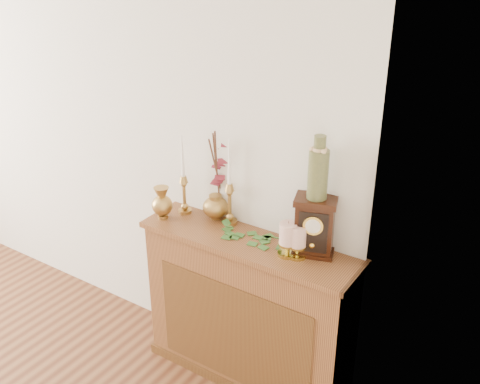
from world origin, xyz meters
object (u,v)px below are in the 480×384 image
Objects in this scene: mantel_clock at (315,227)px; ginger_jar at (220,177)px; ceramic_vase at (318,171)px; bud_vase at (162,203)px; candlestick_center at (230,197)px; candlestick_left at (184,188)px.

ginger_jar is at bearing 154.58° from mantel_clock.
mantel_clock is 0.97× the size of ceramic_vase.
bud_vase is 0.35× the size of ginger_jar.
candlestick_center reaches higher than bud_vase.
ceramic_vase is (0.53, -0.03, 0.29)m from candlestick_center.
ceramic_vase is at bearing 8.43° from bud_vase.
ceramic_vase is (0.82, 0.01, 0.30)m from candlestick_left.
ceramic_vase is at bearing -2.78° from candlestick_center.
ginger_jar is (0.20, 0.08, 0.09)m from candlestick_left.
ceramic_vase reaches higher than candlestick_left.
ceramic_vase reaches higher than ginger_jar.
bud_vase is 0.36m from ginger_jar.
bud_vase is at bearing -156.12° from candlestick_center.
ginger_jar reaches higher than bud_vase.
bud_vase is at bearing -141.65° from ginger_jar.
mantel_clock is 0.30m from ceramic_vase.
candlestick_left is 2.46× the size of bud_vase.
candlestick_left is 1.47× the size of ceramic_vase.
bud_vase is 0.90m from mantel_clock.
candlestick_center is 0.39m from bud_vase.
ceramic_vase is at bearing 90.00° from mantel_clock.
mantel_clock is (0.88, 0.13, 0.06)m from bud_vase.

